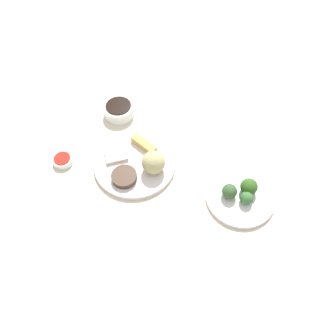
{
  "coord_description": "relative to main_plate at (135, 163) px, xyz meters",
  "views": [
    {
      "loc": [
        0.62,
        0.04,
        0.93
      ],
      "look_at": [
        0.03,
        0.06,
        0.06
      ],
      "focal_mm": 34.91,
      "sensor_mm": 36.0,
      "label": 1
    }
  ],
  "objects": [
    {
      "name": "broccoli_floret_2",
      "position": [
        0.16,
        0.35,
        0.03
      ],
      "size": [
        0.04,
        0.04,
        0.04
      ],
      "primitive_type": "sphere",
      "color": "#3B6E35",
      "rests_on": "broccoli_plate"
    },
    {
      "name": "soy_sauce_bowl_liquid",
      "position": [
        -0.24,
        -0.06,
        0.04
      ],
      "size": [
        0.09,
        0.09,
        0.0
      ],
      "primitive_type": "cylinder",
      "color": "black",
      "rests_on": "soy_sauce_bowl"
    },
    {
      "name": "stir_fry_heap",
      "position": [
        0.06,
        -0.03,
        0.02
      ],
      "size": [
        0.08,
        0.08,
        0.02
      ],
      "primitive_type": "cylinder",
      "color": "#493223",
      "rests_on": "main_plate"
    },
    {
      "name": "rice_scoop",
      "position": [
        0.03,
        0.06,
        0.05
      ],
      "size": [
        0.08,
        0.08,
        0.08
      ],
      "primitive_type": "sphere",
      "color": "tan",
      "rests_on": "main_plate"
    },
    {
      "name": "crab_rangoon_wonton",
      "position": [
        -0.03,
        -0.06,
        0.01
      ],
      "size": [
        0.08,
        0.09,
        0.01
      ],
      "primitive_type": "cube",
      "rotation": [
        0.0,
        0.0,
        0.23
      ],
      "color": "beige",
      "rests_on": "main_plate"
    },
    {
      "name": "broccoli_floret_1",
      "position": [
        0.14,
        0.3,
        0.03
      ],
      "size": [
        0.05,
        0.05,
        0.05
      ],
      "primitive_type": "sphere",
      "color": "#385A2E",
      "rests_on": "broccoli_plate"
    },
    {
      "name": "sauce_ramekin_sweet_and_sour",
      "position": [
        -0.02,
        -0.24,
        0.0
      ],
      "size": [
        0.07,
        0.07,
        0.02
      ],
      "primitive_type": "cylinder",
      "color": "white",
      "rests_on": "tabletop"
    },
    {
      "name": "sauce_ramekin_sweet_and_sour_liquid",
      "position": [
        -0.02,
        -0.24,
        0.01
      ],
      "size": [
        0.05,
        0.05,
        0.0
      ],
      "primitive_type": "cylinder",
      "color": "red",
      "rests_on": "sauce_ramekin_sweet_and_sour"
    },
    {
      "name": "broccoli_floret_0",
      "position": [
        0.12,
        0.36,
        0.03
      ],
      "size": [
        0.05,
        0.05,
        0.05
      ],
      "primitive_type": "sphere",
      "color": "#325F1F",
      "rests_on": "broccoli_plate"
    },
    {
      "name": "soy_sauce_bowl",
      "position": [
        -0.24,
        -0.06,
        0.01
      ],
      "size": [
        0.11,
        0.11,
        0.04
      ],
      "primitive_type": "cylinder",
      "color": "white",
      "rests_on": "tabletop"
    },
    {
      "name": "broccoli_plate",
      "position": [
        0.14,
        0.33,
        -0.0
      ],
      "size": [
        0.22,
        0.22,
        0.01
      ],
      "primitive_type": "cylinder",
      "color": "white",
      "rests_on": "tabletop"
    },
    {
      "name": "tabletop",
      "position": [
        0.01,
        0.05,
        -0.02
      ],
      "size": [
        2.2,
        2.2,
        0.02
      ],
      "primitive_type": "cube",
      "color": "beige",
      "rests_on": "ground"
    },
    {
      "name": "main_plate",
      "position": [
        0.0,
        0.0,
        0.0
      ],
      "size": [
        0.27,
        0.27,
        0.02
      ],
      "primitive_type": "cylinder",
      "color": "white",
      "rests_on": "tabletop"
    },
    {
      "name": "spring_roll",
      "position": [
        -0.06,
        0.03,
        0.02
      ],
      "size": [
        0.09,
        0.09,
        0.03
      ],
      "primitive_type": "cube",
      "rotation": [
        0.0,
        0.0,
        0.81
      ],
      "color": "gold",
      "rests_on": "main_plate"
    }
  ]
}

